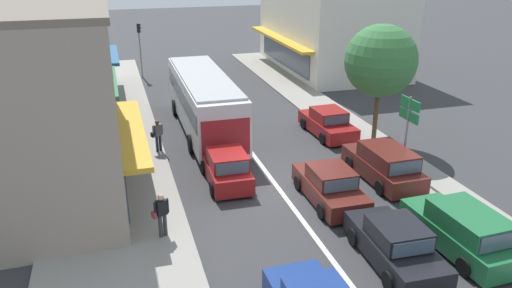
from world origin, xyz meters
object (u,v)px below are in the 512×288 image
at_px(parked_sedan_kerb_third, 328,123).
at_px(traffic_light_downstreet, 140,41).
at_px(parked_wagon_kerb_front, 462,231).
at_px(directional_road_sign, 409,117).
at_px(pedestrian_with_handbag_near, 158,134).
at_px(street_tree_right, 381,61).
at_px(hatchback_adjacent_lane_trail, 227,168).
at_px(sedan_queue_far_back, 330,186).
at_px(parked_wagon_kerb_second, 384,164).
at_px(pedestrian_browsing_midblock, 161,213).
at_px(sedan_adjacent_lane_lead, 395,245).
at_px(city_bus, 204,99).

relative_size(parked_sedan_kerb_third, traffic_light_downstreet, 1.01).
bearing_deg(parked_wagon_kerb_front, directional_road_sign, 75.85).
height_order(directional_road_sign, pedestrian_with_handbag_near, directional_road_sign).
distance_m(parked_sedan_kerb_third, directional_road_sign, 6.06).
bearing_deg(street_tree_right, hatchback_adjacent_lane_trail, -163.50).
bearing_deg(parked_sedan_kerb_third, sedan_queue_far_back, -113.46).
bearing_deg(parked_sedan_kerb_third, parked_wagon_kerb_second, -89.89).
relative_size(traffic_light_downstreet, pedestrian_browsing_midblock, 2.58).
xyz_separation_m(sedan_adjacent_lane_lead, parked_wagon_kerb_front, (2.55, 0.02, 0.08)).
bearing_deg(sedan_queue_far_back, city_bus, 108.64).
relative_size(hatchback_adjacent_lane_trail, parked_wagon_kerb_second, 0.83).
xyz_separation_m(sedan_adjacent_lane_lead, parked_wagon_kerb_second, (2.84, 5.66, 0.08)).
xyz_separation_m(parked_wagon_kerb_second, traffic_light_downstreet, (-8.73, 22.09, 2.11)).
relative_size(parked_wagon_kerb_front, directional_road_sign, 1.27).
bearing_deg(city_bus, street_tree_right, -27.73).
xyz_separation_m(sedan_queue_far_back, directional_road_sign, (4.34, 1.55, 2.04)).
relative_size(sedan_queue_far_back, pedestrian_browsing_midblock, 2.59).
height_order(traffic_light_downstreet, street_tree_right, street_tree_right).
distance_m(hatchback_adjacent_lane_trail, parked_wagon_kerb_second, 6.90).
relative_size(hatchback_adjacent_lane_trail, pedestrian_browsing_midblock, 2.29).
xyz_separation_m(directional_road_sign, pedestrian_browsing_midblock, (-11.14, -2.54, -1.64)).
bearing_deg(hatchback_adjacent_lane_trail, pedestrian_with_handbag_near, 120.53).
relative_size(sedan_queue_far_back, street_tree_right, 0.68).
bearing_deg(sedan_adjacent_lane_lead, parked_wagon_kerb_front, 0.42).
height_order(sedan_queue_far_back, directional_road_sign, directional_road_sign).
distance_m(city_bus, traffic_light_downstreet, 13.90).
relative_size(parked_wagon_kerb_front, pedestrian_browsing_midblock, 2.80).
xyz_separation_m(parked_sedan_kerb_third, pedestrian_with_handbag_near, (-9.18, -0.13, 0.40)).
distance_m(directional_road_sign, street_tree_right, 4.14).
distance_m(sedan_queue_far_back, pedestrian_with_handbag_near, 9.28).
distance_m(parked_sedan_kerb_third, traffic_light_downstreet, 18.45).
bearing_deg(parked_wagon_kerb_front, city_bus, 113.25).
xyz_separation_m(parked_sedan_kerb_third, traffic_light_downstreet, (-8.71, 16.12, 2.19)).
bearing_deg(street_tree_right, pedestrian_browsing_midblock, -151.78).
relative_size(sedan_queue_far_back, pedestrian_with_handbag_near, 2.59).
relative_size(hatchback_adjacent_lane_trail, street_tree_right, 0.61).
height_order(sedan_queue_far_back, parked_wagon_kerb_front, parked_wagon_kerb_front).
xyz_separation_m(parked_sedan_kerb_third, pedestrian_browsing_midblock, (-9.89, -8.11, 0.40)).
distance_m(sedan_adjacent_lane_lead, street_tree_right, 11.47).
distance_m(sedan_adjacent_lane_lead, pedestrian_with_handbag_near, 13.14).
xyz_separation_m(hatchback_adjacent_lane_trail, parked_wagon_kerb_second, (6.71, -1.62, 0.04)).
xyz_separation_m(sedan_queue_far_back, parked_sedan_kerb_third, (3.09, 7.13, 0.00)).
distance_m(sedan_adjacent_lane_lead, sedan_queue_far_back, 4.52).
relative_size(parked_wagon_kerb_front, parked_sedan_kerb_third, 1.07).
distance_m(sedan_queue_far_back, hatchback_adjacent_lane_trail, 4.55).
relative_size(city_bus, sedan_adjacent_lane_lead, 2.56).
xyz_separation_m(sedan_queue_far_back, traffic_light_downstreet, (-5.62, 23.24, 2.19)).
distance_m(city_bus, parked_wagon_kerb_front, 15.37).
bearing_deg(traffic_light_downstreet, pedestrian_with_handbag_near, -91.64).
relative_size(street_tree_right, pedestrian_with_handbag_near, 3.79).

